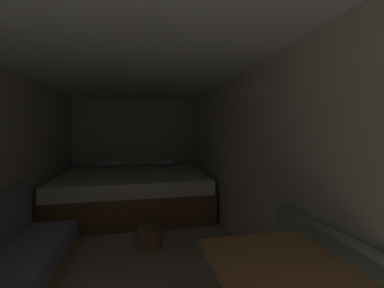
{
  "coord_description": "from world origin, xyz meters",
  "views": [
    {
      "loc": [
        0.16,
        -0.57,
        1.42
      ],
      "look_at": [
        0.76,
        2.36,
        1.25
      ],
      "focal_mm": 22.38,
      "sensor_mm": 36.0,
      "label": 1
    }
  ],
  "objects": [
    {
      "name": "ground_plane",
      "position": [
        0.0,
        2.02,
        0.0
      ],
      "size": [
        7.5,
        7.5,
        0.0
      ],
      "primitive_type": "plane",
      "color": "#B2A893"
    },
    {
      "name": "wall_right",
      "position": [
        1.31,
        2.02,
        1.05
      ],
      "size": [
        0.05,
        5.5,
        2.09
      ],
      "primitive_type": "cube",
      "color": "beige",
      "rests_on": "ground"
    },
    {
      "name": "wicker_basket",
      "position": [
        0.23,
        2.33,
        0.11
      ],
      "size": [
        0.29,
        0.29,
        0.22
      ],
      "color": "olive",
      "rests_on": "ground"
    },
    {
      "name": "ceiling_slab",
      "position": [
        0.0,
        2.02,
        2.12
      ],
      "size": [
        2.67,
        5.5,
        0.05
      ],
      "primitive_type": "cube",
      "color": "white",
      "rests_on": "wall_left"
    },
    {
      "name": "bed",
      "position": [
        0.0,
        3.76,
        0.34
      ],
      "size": [
        2.45,
        1.94,
        0.83
      ],
      "color": "brown",
      "rests_on": "ground"
    },
    {
      "name": "wall_back",
      "position": [
        0.0,
        4.79,
        1.05
      ],
      "size": [
        2.67,
        0.05,
        2.09
      ],
      "primitive_type": "cube",
      "color": "beige",
      "rests_on": "ground"
    },
    {
      "name": "dinette_table",
      "position": [
        0.8,
        0.46,
        0.66
      ],
      "size": [
        0.65,
        0.62,
        0.78
      ],
      "color": "olive",
      "rests_on": "ground"
    }
  ]
}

